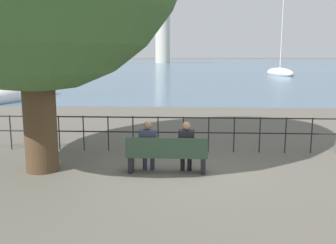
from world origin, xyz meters
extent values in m
plane|color=#605B51|center=(0.00, 0.00, 0.00)|extent=(1000.00, 1000.00, 0.00)
cube|color=slate|center=(0.00, 161.73, 0.00)|extent=(600.00, 300.00, 0.01)
cylinder|color=#4C3823|center=(-3.09, -0.02, 1.53)|extent=(0.79, 0.79, 3.07)
cube|color=#334C38|center=(0.00, 0.00, 0.42)|extent=(1.96, 0.45, 0.05)
cube|color=#334C38|center=(0.00, -0.21, 0.68)|extent=(1.96, 0.04, 0.45)
cube|color=black|center=(-0.88, 0.00, 0.20)|extent=(0.10, 0.41, 0.40)
cube|color=black|center=(0.88, 0.00, 0.20)|extent=(0.10, 0.41, 0.40)
cylinder|color=#2D3347|center=(-0.56, 0.16, 0.23)|extent=(0.11, 0.11, 0.45)
cylinder|color=#2D3347|center=(-0.37, 0.16, 0.23)|extent=(0.11, 0.11, 0.45)
cube|color=#2D3347|center=(-0.47, 0.07, 0.50)|extent=(0.35, 0.26, 0.14)
cube|color=#2D3347|center=(-0.47, -0.02, 0.75)|extent=(0.42, 0.24, 0.61)
sphere|color=#846047|center=(-0.47, -0.02, 1.16)|extent=(0.20, 0.20, 0.20)
cylinder|color=black|center=(0.38, 0.16, 0.23)|extent=(0.11, 0.11, 0.45)
cylinder|color=black|center=(0.55, 0.16, 0.23)|extent=(0.11, 0.11, 0.45)
cube|color=black|center=(0.47, 0.07, 0.50)|extent=(0.33, 0.26, 0.14)
cube|color=black|center=(0.47, -0.02, 0.75)|extent=(0.38, 0.24, 0.60)
sphere|color=#A87A5B|center=(0.47, -0.02, 1.16)|extent=(0.20, 0.20, 0.20)
cylinder|color=black|center=(-4.85, 2.03, 0.53)|extent=(0.04, 0.04, 1.05)
cylinder|color=black|center=(-4.11, 2.03, 0.53)|extent=(0.04, 0.04, 1.05)
cylinder|color=black|center=(-3.36, 2.03, 0.53)|extent=(0.04, 0.04, 1.05)
cylinder|color=black|center=(-2.61, 2.03, 0.53)|extent=(0.04, 0.04, 1.05)
cylinder|color=black|center=(-1.87, 2.03, 0.53)|extent=(0.04, 0.04, 1.05)
cylinder|color=black|center=(-1.12, 2.03, 0.53)|extent=(0.04, 0.04, 1.05)
cylinder|color=black|center=(-0.37, 2.03, 0.53)|extent=(0.04, 0.04, 1.05)
cylinder|color=black|center=(0.37, 2.03, 0.53)|extent=(0.04, 0.04, 1.05)
cylinder|color=black|center=(1.12, 2.03, 0.53)|extent=(0.04, 0.04, 1.05)
cylinder|color=black|center=(1.87, 2.03, 0.53)|extent=(0.04, 0.04, 1.05)
cylinder|color=black|center=(2.61, 2.03, 0.53)|extent=(0.04, 0.04, 1.05)
cylinder|color=black|center=(3.36, 2.03, 0.53)|extent=(0.04, 0.04, 1.05)
cylinder|color=black|center=(4.11, 2.03, 0.53)|extent=(0.04, 0.04, 1.05)
cylinder|color=black|center=(0.00, 2.03, 1.02)|extent=(11.20, 0.04, 0.04)
cylinder|color=black|center=(0.00, 2.03, 0.58)|extent=(11.20, 0.04, 0.04)
ellipsoid|color=white|center=(14.08, 47.34, 0.31)|extent=(3.78, 8.07, 1.57)
cylinder|color=silver|center=(14.08, 47.34, 6.22)|extent=(0.14, 0.14, 10.86)
ellipsoid|color=white|center=(-10.46, 15.13, 0.28)|extent=(3.37, 8.55, 1.38)
cylinder|color=silver|center=(-10.46, 15.13, 4.53)|extent=(0.14, 0.14, 7.68)
cylinder|color=beige|center=(-9.21, 139.83, 10.95)|extent=(5.69, 5.69, 21.89)
cylinder|color=#2D2D33|center=(-9.21, 139.83, 23.23)|extent=(3.98, 3.98, 2.67)
camera|label=1|loc=(0.47, -8.80, 2.81)|focal=40.00mm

